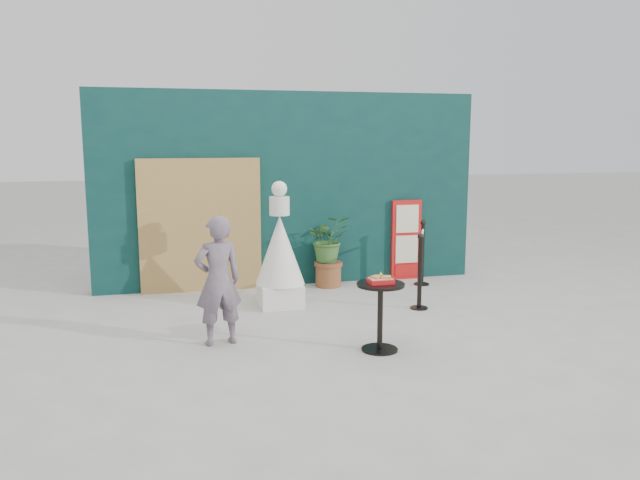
# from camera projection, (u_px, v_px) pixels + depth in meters

# --- Properties ---
(ground) EXTENTS (60.00, 60.00, 0.00)m
(ground) POSITION_uv_depth(u_px,v_px,m) (346.00, 344.00, 6.99)
(ground) COLOR #ADAAA5
(ground) RESTS_ON ground
(back_wall) EXTENTS (6.00, 0.30, 3.00)m
(back_wall) POSITION_uv_depth(u_px,v_px,m) (289.00, 189.00, 9.77)
(back_wall) COLOR #0A2D2E
(back_wall) RESTS_ON ground
(bamboo_fence) EXTENTS (1.80, 0.08, 2.00)m
(bamboo_fence) POSITION_uv_depth(u_px,v_px,m) (201.00, 226.00, 9.30)
(bamboo_fence) COLOR tan
(bamboo_fence) RESTS_ON ground
(woman) EXTENTS (0.59, 0.44, 1.46)m
(woman) POSITION_uv_depth(u_px,v_px,m) (218.00, 281.00, 6.91)
(woman) COLOR slate
(woman) RESTS_ON ground
(menu_board) EXTENTS (0.50, 0.07, 1.30)m
(menu_board) POSITION_uv_depth(u_px,v_px,m) (406.00, 240.00, 10.18)
(menu_board) COLOR red
(menu_board) RESTS_ON ground
(statue) EXTENTS (0.67, 0.67, 1.72)m
(statue) POSITION_uv_depth(u_px,v_px,m) (280.00, 256.00, 8.50)
(statue) COLOR white
(statue) RESTS_ON ground
(cafe_table) EXTENTS (0.52, 0.52, 0.75)m
(cafe_table) POSITION_uv_depth(u_px,v_px,m) (380.00, 306.00, 6.73)
(cafe_table) COLOR black
(cafe_table) RESTS_ON ground
(food_basket) EXTENTS (0.26, 0.19, 0.11)m
(food_basket) POSITION_uv_depth(u_px,v_px,m) (381.00, 280.00, 6.68)
(food_basket) COLOR red
(food_basket) RESTS_ON cafe_table
(planter) EXTENTS (0.66, 0.57, 1.12)m
(planter) POSITION_uv_depth(u_px,v_px,m) (328.00, 245.00, 9.65)
(planter) COLOR brown
(planter) RESTS_ON ground
(stanchion_barrier) EXTENTS (0.84, 1.54, 1.03)m
(stanchion_barrier) POSITION_uv_depth(u_px,v_px,m) (421.00, 263.00, 9.09)
(stanchion_barrier) COLOR black
(stanchion_barrier) RESTS_ON ground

